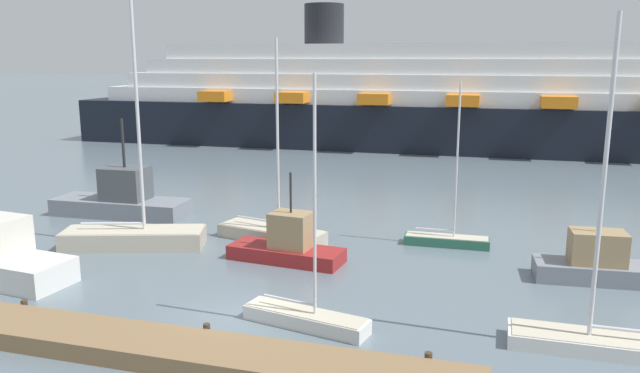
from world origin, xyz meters
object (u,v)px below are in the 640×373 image
at_px(sailboat_3, 447,238).
at_px(fishing_boat_0, 600,263).
at_px(sailboat_2, 272,231).
at_px(cruise_ship, 464,102).
at_px(sailboat_0, 306,315).
at_px(sailboat_4, 604,338).
at_px(fishing_boat_2, 122,200).
at_px(sailboat_1, 134,235).
at_px(fishing_boat_3, 288,244).

distance_m(sailboat_3, fishing_boat_0, 7.73).
height_order(sailboat_2, cruise_ship, cruise_ship).
xyz_separation_m(sailboat_0, sailboat_4, (10.16, 0.87, 0.05)).
bearing_deg(sailboat_4, sailboat_0, 5.00).
distance_m(sailboat_0, fishing_boat_2, 20.08).
relative_size(sailboat_1, fishing_boat_3, 2.39).
relative_size(sailboat_1, cruise_ship, 0.16).
relative_size(sailboat_0, sailboat_3, 1.08).
distance_m(sailboat_4, fishing_boat_0, 7.28).
bearing_deg(fishing_boat_0, sailboat_4, 78.85).
bearing_deg(sailboat_0, cruise_ship, 98.51).
bearing_deg(cruise_ship, sailboat_1, -109.71).
xyz_separation_m(sailboat_1, fishing_boat_3, (8.44, 0.08, 0.18)).
relative_size(sailboat_0, fishing_boat_2, 1.07).
bearing_deg(sailboat_3, sailboat_0, -110.94).
distance_m(fishing_boat_3, cruise_ship, 41.82).
bearing_deg(sailboat_3, fishing_boat_2, 176.32).
xyz_separation_m(fishing_boat_0, fishing_boat_2, (-26.83, 4.23, 0.21)).
relative_size(sailboat_3, fishing_boat_3, 1.47).
xyz_separation_m(sailboat_2, cruise_ship, (7.67, 38.26, 4.45)).
xyz_separation_m(sailboat_3, fishing_boat_2, (-19.93, 0.79, 0.61)).
bearing_deg(fishing_boat_0, sailboat_1, -1.30).
bearing_deg(fishing_boat_2, sailboat_4, -25.83).
bearing_deg(fishing_boat_2, fishing_boat_0, -11.01).
bearing_deg(sailboat_0, fishing_boat_0, 48.00).
distance_m(sailboat_4, fishing_boat_2, 28.42).
height_order(sailboat_0, sailboat_4, sailboat_4).
bearing_deg(fishing_boat_2, cruise_ship, 60.64).
xyz_separation_m(sailboat_3, fishing_boat_0, (6.90, -3.45, 0.40)).
xyz_separation_m(sailboat_1, cruise_ship, (14.15, 41.30, 4.30)).
xyz_separation_m(sailboat_0, fishing_boat_0, (11.00, 8.09, 0.36)).
xyz_separation_m(fishing_boat_0, cruise_ship, (-8.36, 40.01, 4.14)).
relative_size(sailboat_1, fishing_boat_0, 2.35).
relative_size(sailboat_0, fishing_boat_0, 1.57).
relative_size(sailboat_0, sailboat_2, 0.86).
bearing_deg(sailboat_0, sailboat_1, 161.08).
xyz_separation_m(fishing_boat_2, fishing_boat_3, (12.76, -5.45, -0.19)).
height_order(sailboat_2, sailboat_4, sailboat_4).
distance_m(sailboat_1, fishing_boat_2, 7.02).
xyz_separation_m(sailboat_2, fishing_boat_0, (16.03, -1.74, 0.30)).
relative_size(sailboat_0, cruise_ship, 0.10).
bearing_deg(fishing_boat_0, sailboat_2, -10.78).
bearing_deg(sailboat_0, sailboat_3, 82.12).
distance_m(sailboat_2, fishing_boat_0, 16.13).
bearing_deg(cruise_ship, sailboat_0, -93.93).
bearing_deg(sailboat_2, cruise_ship, 92.67).
distance_m(sailboat_2, sailboat_3, 9.29).
height_order(sailboat_1, sailboat_4, sailboat_1).
bearing_deg(sailboat_3, fishing_boat_3, -148.36).
relative_size(sailboat_4, fishing_boat_0, 1.89).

